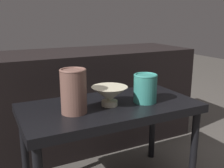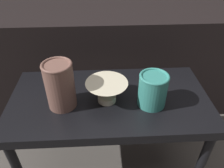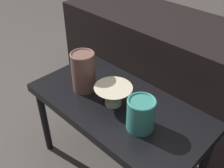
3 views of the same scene
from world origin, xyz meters
TOP-DOWN VIEW (x-y plane):
  - table at (0.00, 0.00)m, footprint 0.83×0.43m
  - couch_backdrop at (0.00, 0.58)m, footprint 1.64×0.50m
  - bowl at (-0.01, -0.02)m, footprint 0.17×0.17m
  - vase_textured_left at (-0.19, -0.03)m, footprint 0.11×0.11m
  - vase_colorful_right at (0.16, -0.05)m, footprint 0.11×0.11m

SIDE VIEW (x-z plane):
  - couch_backdrop at x=0.00m, z-range 0.00..0.64m
  - table at x=0.00m, z-range 0.18..0.64m
  - bowl at x=-0.01m, z-range 0.47..0.56m
  - vase_colorful_right at x=0.16m, z-range 0.47..0.60m
  - vase_textured_left at x=-0.19m, z-range 0.47..0.66m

